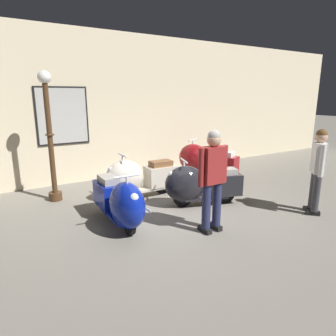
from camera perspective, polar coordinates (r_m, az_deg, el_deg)
ground_plane at (r=5.99m, az=3.42°, el=-8.36°), size 60.00×60.00×0.00m
showroom_back_wall at (r=8.40m, az=-10.36°, el=11.42°), size 18.00×0.63×3.88m
scooter_0 at (r=5.21m, az=-9.01°, el=-6.51°), size 0.55×1.67×1.02m
scooter_1 at (r=6.61m, az=-6.12°, el=-1.92°), size 1.70×0.56×1.03m
scooter_2 at (r=6.18m, az=5.65°, el=-3.22°), size 1.69×0.94×1.00m
scooter_3 at (r=8.34m, az=6.60°, el=1.43°), size 1.18×1.77×1.06m
lamppost at (r=6.74m, az=-21.78°, el=5.95°), size 0.28×0.28×2.75m
visitor_0 at (r=6.30m, az=26.84°, el=0.40°), size 0.43×0.43×1.65m
visitor_1 at (r=4.89m, az=8.59°, el=-1.23°), size 0.58×0.28×1.73m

